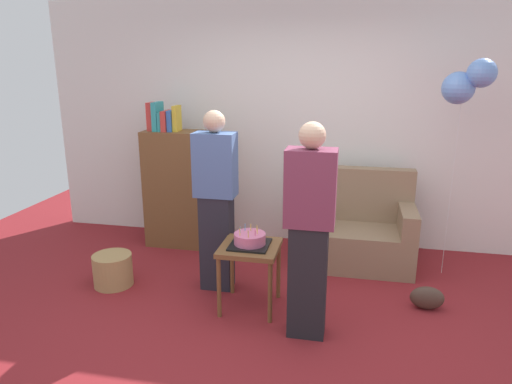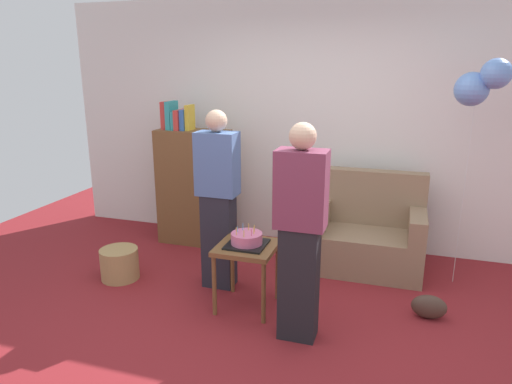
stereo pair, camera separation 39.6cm
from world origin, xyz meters
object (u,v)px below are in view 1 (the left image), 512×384
wicker_basket (113,270)px  person_blowing_candles (216,201)px  balloon_bunch (467,82)px  handbag (427,298)px  bookshelf (181,186)px  birthday_cake (250,240)px  person_holding_cake (309,232)px  side_table (250,255)px  couch (358,231)px

wicker_basket → person_blowing_candles: bearing=10.0°
balloon_bunch → handbag: bearing=-110.3°
wicker_basket → handbag: wicker_basket is taller
bookshelf → birthday_cake: 1.63m
bookshelf → handbag: bearing=-21.0°
birthday_cake → person_holding_cake: person_holding_cake is taller
balloon_bunch → side_table: bearing=-149.9°
person_holding_cake → handbag: 1.34m
birthday_cake → person_holding_cake: bearing=-30.7°
side_table → person_holding_cake: 0.69m
person_holding_cake → balloon_bunch: size_ratio=0.79×
bookshelf → person_holding_cake: person_holding_cake is taller
bookshelf → balloon_bunch: size_ratio=0.78×
person_blowing_candles → handbag: size_ratio=5.82×
handbag → balloon_bunch: (0.27, 0.74, 1.75)m
couch → person_holding_cake: 1.57m
side_table → handbag: 1.54m
bookshelf → side_table: size_ratio=2.87×
couch → bookshelf: size_ratio=0.68×
couch → balloon_bunch: size_ratio=0.54×
couch → handbag: bearing=-56.0°
birthday_cake → handbag: bearing=10.4°
handbag → person_blowing_candles: bearing=179.0°
side_table → wicker_basket: side_table is taller
person_blowing_candles → person_holding_cake: bearing=-14.4°
person_holding_cake → wicker_basket: 2.02m
side_table → birthday_cake: 0.13m
balloon_bunch → birthday_cake: bearing=-149.9°
birthday_cake → bookshelf: bearing=130.4°
wicker_basket → balloon_bunch: balloon_bunch is taller
bookshelf → person_blowing_candles: 1.17m
couch → balloon_bunch: bearing=-8.2°
wicker_basket → couch: bearing=24.3°
handbag → balloon_bunch: 1.92m
person_blowing_candles → bookshelf: bearing=146.1°
person_blowing_candles → couch: bearing=53.6°
couch → person_holding_cake: (-0.38, -1.44, 0.49)m
couch → person_blowing_candles: bearing=-146.5°
couch → wicker_basket: size_ratio=3.06×
balloon_bunch → couch: bearing=171.8°
couch → wicker_basket: 2.45m
person_holding_cake → handbag: (0.96, 0.57, -0.73)m
couch → handbag: size_ratio=3.93×
birthday_cake → wicker_basket: birthday_cake is taller
person_blowing_candles → handbag: bearing=19.1°
person_holding_cake → wicker_basket: (-1.85, 0.44, -0.68)m
bookshelf → person_blowing_candles: (0.68, -0.94, 0.15)m
birthday_cake → handbag: birthday_cake is taller
bookshelf → handbag: size_ratio=5.74×
couch → person_holding_cake: person_holding_cake is taller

